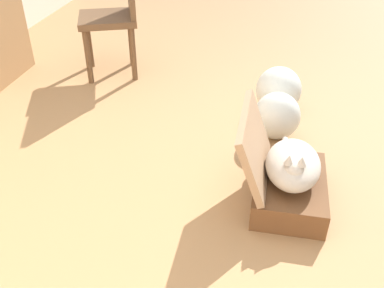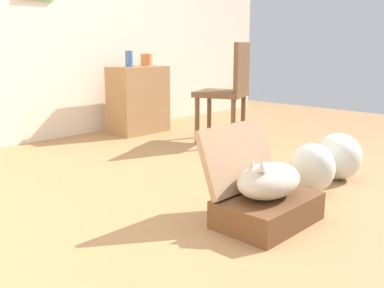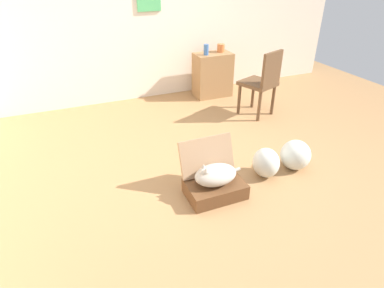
% 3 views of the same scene
% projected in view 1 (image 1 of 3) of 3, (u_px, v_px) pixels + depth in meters
% --- Properties ---
extents(ground_plane, '(7.68, 7.68, 0.00)m').
position_uv_depth(ground_plane, '(202.00, 159.00, 2.62)').
color(ground_plane, '#9E7247').
rests_on(ground_plane, ground).
extents(suitcase_base, '(0.53, 0.36, 0.14)m').
position_uv_depth(suitcase_base, '(289.00, 189.00, 2.27)').
color(suitcase_base, brown).
rests_on(suitcase_base, ground).
extents(suitcase_lid, '(0.53, 0.16, 0.35)m').
position_uv_depth(suitcase_lid, '(255.00, 145.00, 2.17)').
color(suitcase_lid, '#9B7756').
rests_on(suitcase_lid, suitcase_base).
extents(cat, '(0.48, 0.27, 0.21)m').
position_uv_depth(cat, '(293.00, 165.00, 2.18)').
color(cat, '#B2A899').
rests_on(cat, suitcase_base).
extents(plastic_bag_white, '(0.26, 0.29, 0.31)m').
position_uv_depth(plastic_bag_white, '(277.00, 116.00, 2.75)').
color(plastic_bag_white, silver).
rests_on(plastic_bag_white, ground).
extents(plastic_bag_clear, '(0.31, 0.31, 0.32)m').
position_uv_depth(plastic_bag_clear, '(279.00, 89.00, 3.04)').
color(plastic_bag_clear, silver).
rests_on(plastic_bag_clear, ground).
extents(chair, '(0.54, 0.55, 0.92)m').
position_uv_depth(chair, '(116.00, 12.00, 3.39)').
color(chair, brown).
rests_on(chair, ground).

